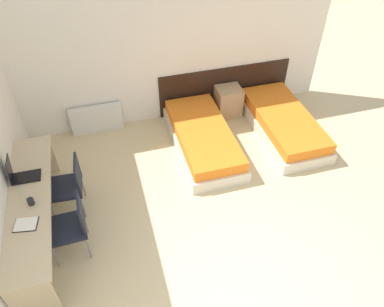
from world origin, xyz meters
The scene contains 13 objects.
ground_plane centered at (0.00, 0.00, 0.00)m, with size 20.00×20.00×0.00m, color beige.
wall_back centered at (0.00, 3.89, 1.35)m, with size 6.02×0.05×2.70m.
headboard_panel centered at (1.13, 3.85, 0.43)m, with size 2.53×0.03×0.85m.
bed_near_window centered at (0.39, 2.80, 0.20)m, with size 0.93×2.03×0.41m.
bed_near_door centered at (1.88, 2.80, 0.20)m, with size 0.93×2.03×0.41m.
nightstand centered at (1.13, 3.61, 0.28)m, with size 0.46×0.40×0.56m.
radiator centered at (-1.30, 3.77, 0.26)m, with size 0.91×0.12×0.51m.
desk centered at (-2.25, 1.68, 0.59)m, with size 0.53×2.45×0.74m.
chair_near_laptop centered at (-1.79, 2.04, 0.51)m, with size 0.49×0.49×0.89m.
chair_near_notebook centered at (-1.79, 1.33, 0.51)m, with size 0.48×0.48×0.89m.
laptop centered at (-2.34, 2.07, 0.81)m, with size 0.37×0.23×0.37m.
open_notebook centered at (-2.26, 1.27, 0.75)m, with size 0.30×0.25×0.02m.
mug centered at (-2.20, 1.59, 0.78)m, with size 0.08×0.08×0.09m.
Camera 1 is at (-1.12, -1.80, 4.31)m, focal length 35.00 mm.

